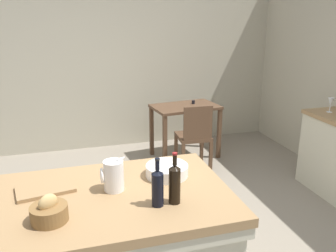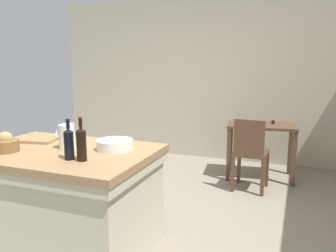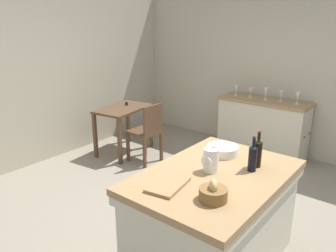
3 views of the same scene
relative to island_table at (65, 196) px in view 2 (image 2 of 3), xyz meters
The scene contains 11 objects.
ground_plane 0.92m from the island_table, 59.33° to the left, with size 6.76×6.76×0.00m, color gray.
wall_back 3.40m from the island_table, 83.02° to the left, with size 5.32×0.12×2.60m, color #B2AA93.
island_table is the anchor object (origin of this frame).
writing_desk 2.83m from the island_table, 61.90° to the left, with size 0.96×0.67×0.80m.
wooden_chair 2.31m from the island_table, 56.70° to the left, with size 0.42×0.42×0.92m.
pitcher 0.51m from the island_table, 78.62° to the left, with size 0.17×0.13×0.24m.
wash_bowl 0.62m from the island_table, 22.31° to the left, with size 0.30×0.30×0.08m, color white.
bread_basket 0.63m from the island_table, 151.25° to the right, with size 0.20×0.20×0.16m.
cutting_board 0.62m from the island_table, 157.88° to the left, with size 0.36×0.23×0.02m, color #99754C.
wine_bottle_dark 0.67m from the island_table, 31.25° to the right, with size 0.07×0.07×0.32m.
wine_bottle_amber 0.61m from the island_table, 41.95° to the right, with size 0.07×0.07×0.30m.
Camera 2 is at (1.39, -2.90, 1.59)m, focal length 36.62 mm.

